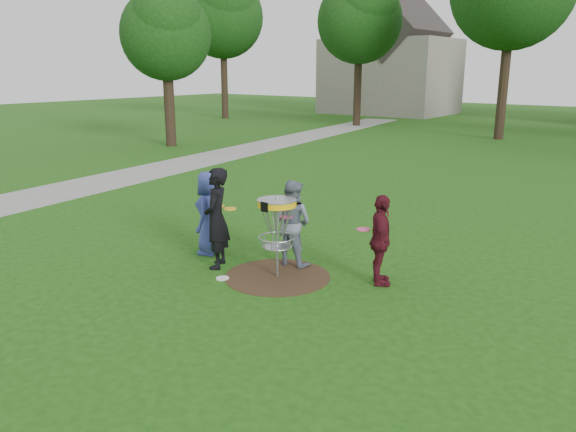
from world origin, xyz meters
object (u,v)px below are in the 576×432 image
Objects in this scene: player_blue at (209,213)px; player_maroon at (381,240)px; player_grey at (292,223)px; disc_golf_basket at (277,219)px; player_black at (217,218)px.

player_blue is 1.06× the size of player_maroon.
disc_golf_basket is (0.19, -0.67, 0.25)m from player_grey.
disc_golf_basket is at bearing 101.78° from player_grey.
player_black is 1.33m from player_grey.
player_grey is at bearing 59.80° from player_maroon.
player_blue reaches higher than disc_golf_basket.
player_grey reaches higher than disc_golf_basket.
player_blue is 3.36m from player_maroon.
player_black is at bearing 30.08° from player_blue.
player_maroon is 1.72m from disc_golf_basket.
player_blue is at bearing -157.44° from player_black.
disc_golf_basket is (1.79, -0.22, 0.23)m from player_blue.
player_blue is at bearing 11.43° from player_grey.
player_grey is 1.72m from player_maroon.
player_blue is 0.81m from player_black.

